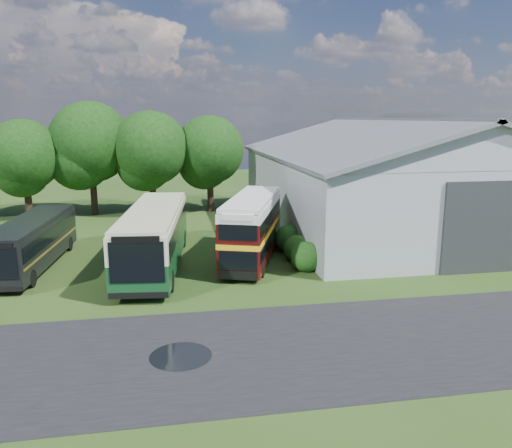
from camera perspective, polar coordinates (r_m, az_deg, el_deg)
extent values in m
plane|color=#1C3912|center=(21.16, -4.71, -10.90)|extent=(120.00, 120.00, 0.00)
cube|color=black|center=(18.97, 5.53, -13.76)|extent=(60.00, 8.00, 0.02)
cylinder|color=black|center=(18.37, -8.60, -14.75)|extent=(2.20, 2.20, 0.01)
cube|color=gray|center=(39.54, 15.05, 3.70)|extent=(18.00, 24.00, 5.50)
cube|color=#2D3033|center=(29.28, 24.99, -0.38)|extent=(5.20, 0.18, 5.00)
cylinder|color=black|center=(44.87, -24.57, 2.39)|extent=(0.56, 0.56, 3.06)
sphere|color=black|center=(44.46, -24.99, 7.15)|extent=(5.78, 5.78, 5.78)
cylinder|color=black|center=(45.11, -18.04, 3.29)|extent=(0.56, 0.56, 3.60)
sphere|color=black|center=(44.69, -18.41, 8.87)|extent=(6.80, 6.80, 6.80)
cylinder|color=black|center=(43.72, -11.69, 3.18)|extent=(0.56, 0.56, 3.31)
sphere|color=black|center=(43.30, -11.92, 8.48)|extent=(6.26, 6.26, 6.26)
cylinder|color=black|center=(44.66, -5.23, 3.48)|extent=(0.56, 0.56, 3.17)
sphere|color=black|center=(44.25, -5.33, 8.44)|extent=(5.98, 5.98, 5.98)
sphere|color=#194714|center=(27.70, 5.72, -5.29)|extent=(1.70, 1.70, 1.70)
sphere|color=#194714|center=(29.55, 4.67, -4.15)|extent=(1.60, 1.60, 1.60)
sphere|color=#194714|center=(31.41, 3.74, -3.15)|extent=(1.80, 1.80, 1.80)
cube|color=#103C1C|center=(28.35, -11.54, -1.23)|extent=(4.06, 12.33, 3.01)
cube|color=#3F0A09|center=(28.93, -0.41, -0.29)|extent=(5.06, 9.14, 3.56)
cube|color=black|center=(30.42, -24.21, -1.80)|extent=(3.08, 10.06, 2.46)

